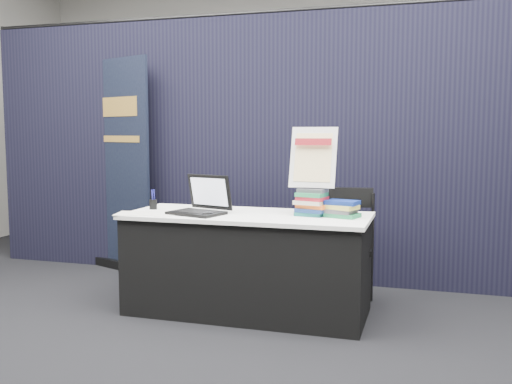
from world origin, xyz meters
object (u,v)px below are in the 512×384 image
object	(u,v)px
book_stack_tall	(312,202)
stacking_chair	(345,241)
info_sign	(313,158)
book_stack_short	(341,209)
laptop	(199,205)
pullup_banner	(120,177)
display_table	(247,263)

from	to	relation	value
book_stack_tall	stacking_chair	size ratio (longest dim) A/B	0.26
book_stack_tall	info_sign	xyz separation A→B (m)	(-0.00, 0.03, 0.32)
book_stack_short	laptop	bearing A→B (deg)	-173.40
book_stack_short	pullup_banner	xyz separation A→B (m)	(-2.30, 0.92, 0.10)
display_table	info_sign	bearing A→B (deg)	8.31
book_stack_short	book_stack_tall	bearing A→B (deg)	176.46
stacking_chair	book_stack_tall	bearing A→B (deg)	-123.98
laptop	stacking_chair	distance (m)	1.17
laptop	book_stack_tall	bearing A→B (deg)	25.28
book_stack_tall	info_sign	size ratio (longest dim) A/B	0.53
display_table	stacking_chair	size ratio (longest dim) A/B	1.98
pullup_banner	stacking_chair	world-z (taller)	pullup_banner
book_stack_tall	stacking_chair	bearing A→B (deg)	62.16
info_sign	stacking_chair	bearing A→B (deg)	61.19
display_table	laptop	size ratio (longest dim) A/B	4.12
stacking_chair	book_stack_short	bearing A→B (deg)	-92.62
info_sign	pullup_banner	xyz separation A→B (m)	(-2.09, 0.88, -0.25)
stacking_chair	pullup_banner	bearing A→B (deg)	160.40
laptop	book_stack_tall	xyz separation A→B (m)	(0.82, 0.13, 0.03)
laptop	book_stack_tall	size ratio (longest dim) A/B	1.82
display_table	stacking_chair	xyz separation A→B (m)	(0.67, 0.40, 0.13)
book_stack_short	pullup_banner	world-z (taller)	pullup_banner
pullup_banner	book_stack_short	bearing A→B (deg)	-0.58
laptop	info_sign	distance (m)	0.91
laptop	book_stack_short	size ratio (longest dim) A/B	1.75
book_stack_short	stacking_chair	distance (m)	0.48
display_table	stacking_chair	bearing A→B (deg)	30.99
laptop	pullup_banner	distance (m)	1.64
info_sign	stacking_chair	distance (m)	0.76
laptop	book_stack_short	world-z (taller)	laptop
stacking_chair	info_sign	bearing A→B (deg)	-126.12
display_table	book_stack_tall	bearing A→B (deg)	4.69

